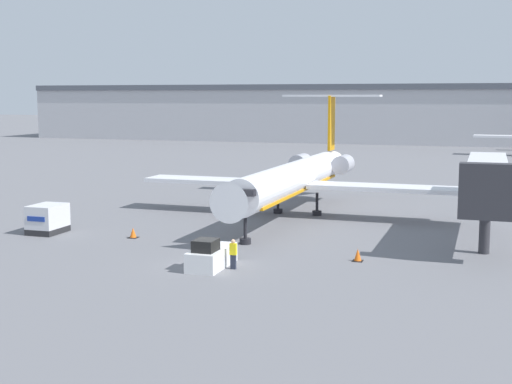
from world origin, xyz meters
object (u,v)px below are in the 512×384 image
object	(u,v)px
traffic_cone_left	(133,233)
traffic_cone_right	(358,255)
luggage_cart	(48,219)
pushback_tug	(211,256)
jet_bridge	(487,180)
airplane_main	(295,177)
worker_near_tug	(233,253)

from	to	relation	value
traffic_cone_left	traffic_cone_right	world-z (taller)	traffic_cone_right
luggage_cart	traffic_cone_left	size ratio (longest dim) A/B	3.82
pushback_tug	traffic_cone_left	bearing A→B (deg)	142.98
traffic_cone_left	jet_bridge	xyz separation A→B (m)	(24.15, 5.61, 4.10)
luggage_cart	jet_bridge	world-z (taller)	jet_bridge
pushback_tug	traffic_cone_left	world-z (taller)	pushback_tug
airplane_main	pushback_tug	distance (m)	19.80
traffic_cone_left	jet_bridge	bearing A→B (deg)	13.07
luggage_cart	traffic_cone_right	distance (m)	23.73
luggage_cart	jet_bridge	bearing A→B (deg)	10.90
worker_near_tug	traffic_cone_left	world-z (taller)	worker_near_tug
jet_bridge	airplane_main	bearing A→B (deg)	154.34
airplane_main	luggage_cart	world-z (taller)	airplane_main
airplane_main	worker_near_tug	world-z (taller)	airplane_main
traffic_cone_left	airplane_main	bearing A→B (deg)	56.65
airplane_main	pushback_tug	xyz separation A→B (m)	(0.07, -19.62, -2.66)
worker_near_tug	traffic_cone_right	bearing A→B (deg)	32.96
traffic_cone_right	worker_near_tug	bearing A→B (deg)	-147.04
airplane_main	jet_bridge	xyz separation A→B (m)	(15.55, -7.47, 1.10)
traffic_cone_left	jet_bridge	world-z (taller)	jet_bridge
luggage_cart	traffic_cone_left	distance (m)	6.96
pushback_tug	luggage_cart	size ratio (longest dim) A/B	1.48
airplane_main	jet_bridge	bearing A→B (deg)	-25.66
worker_near_tug	traffic_cone_right	size ratio (longest dim) A/B	2.27
airplane_main	worker_near_tug	distance (m)	19.85
pushback_tug	traffic_cone_left	distance (m)	10.88
luggage_cart	traffic_cone_left	world-z (taller)	luggage_cart
luggage_cart	jet_bridge	size ratio (longest dim) A/B	0.19
pushback_tug	traffic_cone_right	size ratio (longest dim) A/B	5.36
pushback_tug	traffic_cone_right	world-z (taller)	pushback_tug
worker_near_tug	luggage_cart	bearing A→B (deg)	159.96
airplane_main	luggage_cart	size ratio (longest dim) A/B	10.57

